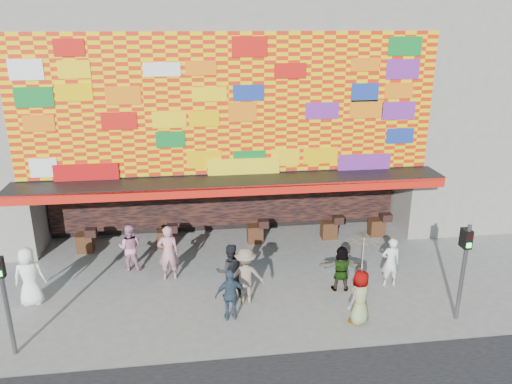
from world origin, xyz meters
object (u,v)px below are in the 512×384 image
ped_d (246,276)px  ped_f (341,269)px  ped_h (391,262)px  ped_i (130,247)px  ped_b (168,253)px  ped_c (230,271)px  parasol (363,254)px  ped_a (29,276)px  signal_left (4,292)px  ped_g (360,297)px  signal_right (464,262)px  ped_e (231,295)px

ped_d → ped_f: (3.14, 0.33, -0.14)m
ped_h → ped_i: 8.89m
ped_b → ped_f: size_ratio=1.27×
ped_c → parasol: parasol is taller
ped_b → ped_i: ped_b is taller
ped_f → parasol: parasol is taller
ped_a → parasol: size_ratio=0.95×
ped_f → ped_h: bearing=-169.1°
signal_left → ped_i: bearing=59.8°
ped_d → ped_i: ped_d is taller
ped_h → ped_c: bearing=2.2°
ped_g → ped_i: size_ratio=0.98×
ped_a → ped_c: (6.12, -0.37, -0.04)m
ped_d → ped_h: (4.82, 0.39, -0.06)m
ped_c → ped_d: size_ratio=0.99×
signal_right → parasol: 2.96m
ped_a → signal_right: bearing=164.6°
ped_b → ped_f: bearing=163.6°
signal_right → ped_a: bearing=168.7°
signal_right → ped_e: bearing=172.4°
ped_a → ped_e: (6.04, -1.64, -0.15)m
signal_left → parasol: bearing=1.2°
ped_h → parasol: bearing=51.1°
ped_e → ped_f: bearing=-166.9°
signal_left → ped_h: 11.42m
ped_a → ped_b: ped_b is taller
signal_right → ped_c: size_ratio=1.67×
ped_g → ped_b: bearing=-64.8°
ped_i → signal_left: bearing=70.3°
parasol → ped_c: bearing=151.5°
ped_d → ped_f: 3.16m
signal_left → ped_e: bearing=8.6°
ped_c → ped_g: 4.08m
ped_d → ped_f: bearing=-171.2°
ped_f → ped_i: (-6.91, 2.34, 0.08)m
ped_f → ped_i: ped_i is taller
ped_d → ped_h: ped_d is taller
ped_c → ped_e: bearing=81.5°
ped_f → parasol: (-0.01, -1.88, 1.45)m
ped_c → ped_d: bearing=134.4°
ped_c → ped_e: ped_c is taller
ped_b → ped_d: (2.41, -1.81, -0.06)m
ped_e → signal_right: bearing=167.4°
ped_i → ped_g: bearing=159.0°
ped_c → ped_f: bearing=174.1°
ped_d → ped_e: bearing=61.6°
ped_b → signal_right: bearing=155.7°
ped_f → ped_e: bearing=27.1°
parasol → ped_f: bearing=89.6°
ped_b → ped_d: ped_b is taller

